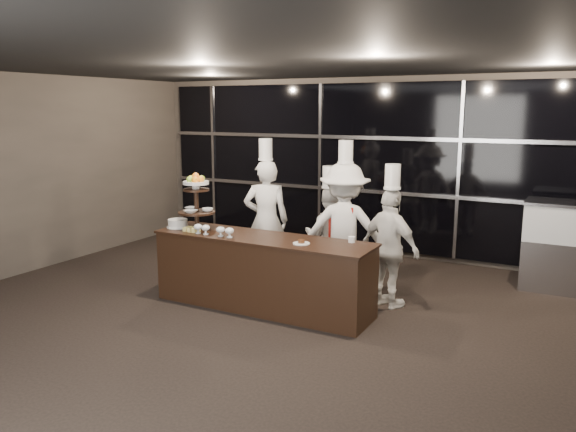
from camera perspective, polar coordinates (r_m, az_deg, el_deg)
The scene contains 13 objects.
room at distance 5.15m, azimuth -7.81°, elevation -0.25°, with size 10.00×10.00×10.00m.
window_wall at distance 9.54m, azimuth 9.91°, elevation 4.83°, with size 8.60×0.10×2.80m.
buffet_counter at distance 7.07m, azimuth -2.59°, elevation -5.72°, with size 2.84×0.74×0.92m.
display_stand at distance 7.42m, azimuth -9.30°, elevation 1.88°, with size 0.48×0.48×0.74m.
compotes at distance 7.07m, azimuth -7.60°, elevation -1.31°, with size 0.59×0.11×0.12m.
layer_cake at distance 7.62m, azimuth -11.13°, elevation -0.74°, with size 0.30×0.30×0.11m.
pastry_squares at distance 7.35m, azimuth -9.76°, elevation -1.34°, with size 0.20×0.13×0.05m.
small_plate at distance 6.58m, azimuth 1.36°, elevation -2.73°, with size 0.20×0.20×0.05m.
chef_cup at distance 6.69m, azimuth 6.48°, elevation -2.39°, with size 0.08×0.08×0.07m, color white.
chef_a at distance 8.11m, azimuth -2.24°, elevation -0.31°, with size 0.77×0.68×2.07m.
chef_b at distance 7.97m, azimuth 4.14°, elevation -1.92°, with size 0.81×0.72×1.70m.
chef_c at distance 7.52m, azimuth 5.73°, elevation -1.33°, with size 1.30×0.98×2.08m.
chef_d at distance 7.13m, azimuth 10.33°, elevation -3.11°, with size 0.96×0.70×1.82m.
Camera 1 is at (2.98, -4.07, 2.49)m, focal length 35.00 mm.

